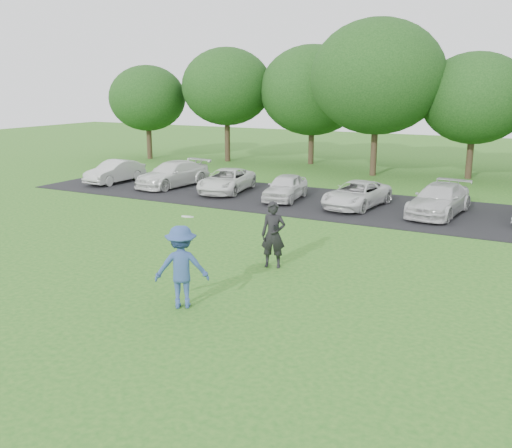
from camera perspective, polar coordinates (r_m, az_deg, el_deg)
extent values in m
plane|color=#24641C|center=(13.51, -7.04, -8.53)|extent=(100.00, 100.00, 0.00)
cube|color=black|center=(24.82, 10.32, 1.77)|extent=(32.00, 6.50, 0.03)
imported|color=#314D8C|center=(13.39, -7.45, -4.27)|extent=(1.46, 1.29, 1.96)
cylinder|color=white|center=(12.77, -6.86, 0.74)|extent=(0.27, 0.27, 0.09)
imported|color=black|center=(16.17, 1.75, -1.09)|extent=(0.80, 0.64, 1.90)
cube|color=black|center=(15.87, 2.05, -0.34)|extent=(0.16, 0.14, 0.10)
imported|color=silver|center=(31.03, -13.93, 5.10)|extent=(1.39, 3.58, 1.16)
imported|color=white|center=(29.33, -8.33, 4.96)|extent=(2.40, 4.54, 1.25)
imported|color=white|center=(27.54, -2.97, 4.36)|extent=(2.39, 4.19, 1.10)
imported|color=silver|center=(25.65, 2.97, 3.70)|extent=(1.75, 3.50, 1.15)
imported|color=silver|center=(24.47, 10.02, 2.93)|extent=(2.29, 4.09, 1.08)
imported|color=silver|center=(23.82, 17.86, 2.34)|extent=(2.17, 4.35, 1.21)
cylinder|color=#38281C|center=(40.79, -10.61, 7.98)|extent=(0.36, 0.36, 2.20)
ellipsoid|color=#214C19|center=(40.60, -10.81, 12.26)|extent=(5.20, 5.20, 4.42)
cylinder|color=#38281C|center=(38.80, -2.87, 8.27)|extent=(0.36, 0.36, 2.70)
ellipsoid|color=#214C19|center=(38.62, -2.94, 13.56)|extent=(5.94, 5.94, 5.05)
cylinder|color=#38281C|center=(37.62, 5.53, 7.67)|extent=(0.36, 0.36, 2.20)
ellipsoid|color=#214C19|center=(37.41, 5.66, 13.17)|extent=(6.68, 6.68, 5.68)
cylinder|color=#38281C|center=(33.32, 11.69, 7.08)|extent=(0.36, 0.36, 2.70)
ellipsoid|color=#214C19|center=(33.11, 12.05, 14.20)|extent=(7.42, 7.42, 6.31)
cylinder|color=#38281C|center=(33.70, 20.57, 6.14)|extent=(0.36, 0.36, 2.20)
ellipsoid|color=#214C19|center=(33.47, 21.05, 11.66)|extent=(5.76, 5.76, 4.90)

